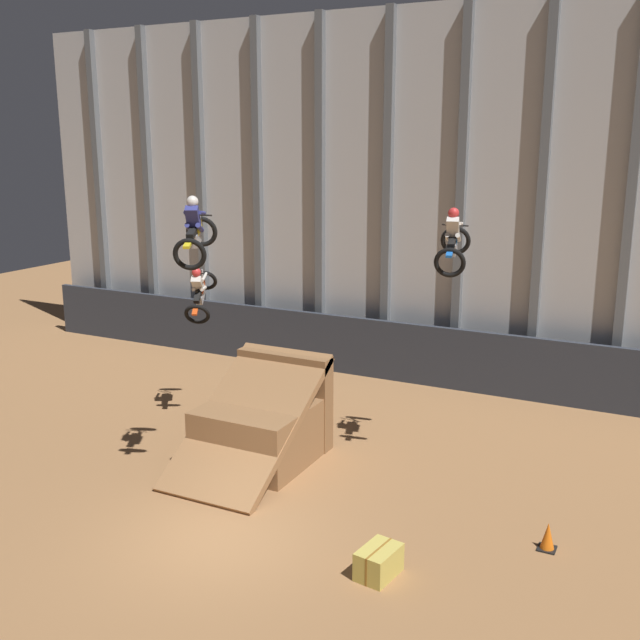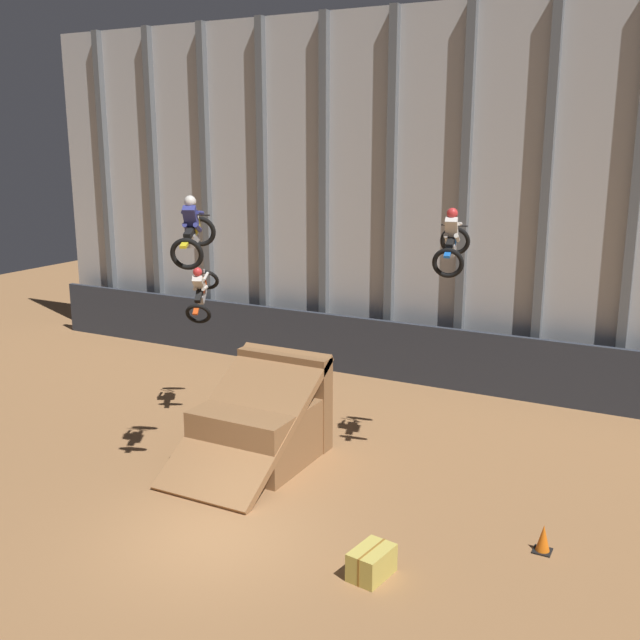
# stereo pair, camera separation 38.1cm
# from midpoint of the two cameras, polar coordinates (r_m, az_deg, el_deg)

# --- Properties ---
(ground_plane) EXTENTS (60.00, 60.00, 0.00)m
(ground_plane) POSITION_cam_midpoint_polar(r_m,az_deg,el_deg) (16.23, -8.33, -16.21)
(ground_plane) COLOR #996B42
(arena_back_wall) EXTENTS (32.00, 0.40, 12.22)m
(arena_back_wall) POSITION_cam_midpoint_polar(r_m,az_deg,el_deg) (25.24, 7.56, 9.10)
(arena_back_wall) COLOR silver
(arena_back_wall) RESTS_ON ground_plane
(lower_barrier) EXTENTS (31.36, 0.20, 2.05)m
(lower_barrier) POSITION_cam_midpoint_polar(r_m,az_deg,el_deg) (25.37, 6.58, -2.55)
(lower_barrier) COLOR #2D333D
(lower_barrier) RESTS_ON ground_plane
(dirt_ramp) EXTENTS (2.65, 4.30, 2.69)m
(dirt_ramp) POSITION_cam_midpoint_polar(r_m,az_deg,el_deg) (19.49, -4.81, -7.83)
(dirt_ramp) COLOR olive
(dirt_ramp) RESTS_ON ground_plane
(rider_bike_left_air) EXTENTS (1.33, 1.84, 1.70)m
(rider_bike_left_air) POSITION_cam_midpoint_polar(r_m,az_deg,el_deg) (21.63, -9.64, 2.15)
(rider_bike_left_air) COLOR black
(rider_bike_center_air) EXTENTS (1.34, 1.86, 1.60)m
(rider_bike_center_air) POSITION_cam_midpoint_polar(r_m,az_deg,el_deg) (16.86, -10.15, 6.53)
(rider_bike_center_air) COLOR black
(rider_bike_right_air) EXTENTS (1.05, 1.89, 1.61)m
(rider_bike_right_air) POSITION_cam_midpoint_polar(r_m,az_deg,el_deg) (17.92, 9.49, 5.85)
(rider_bike_right_air) COLOR black
(traffic_cone_near_ramp) EXTENTS (0.36, 0.36, 0.58)m
(traffic_cone_near_ramp) POSITION_cam_midpoint_polar(r_m,az_deg,el_deg) (16.21, 16.30, -15.56)
(traffic_cone_near_ramp) COLOR black
(traffic_cone_near_ramp) RESTS_ON ground_plane
(hay_bale_trackside) EXTENTS (0.73, 0.98, 0.57)m
(hay_bale_trackside) POSITION_cam_midpoint_polar(r_m,az_deg,el_deg) (14.83, 3.72, -17.92)
(hay_bale_trackside) COLOR #CCB751
(hay_bale_trackside) RESTS_ON ground_plane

